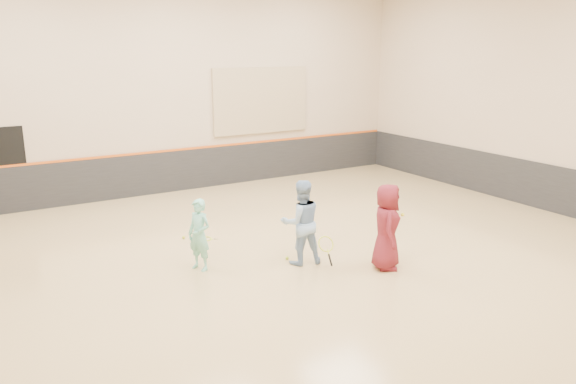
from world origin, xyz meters
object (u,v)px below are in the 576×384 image
girl (199,235)px  young_man (387,227)px  spare_racket (206,237)px  instructor (301,222)px

girl → young_man: 3.53m
young_man → spare_racket: young_man is taller
young_man → spare_racket: (-2.32, 3.29, -0.78)m
girl → spare_racket: bearing=128.4°
girl → spare_racket: 1.82m
girl → young_man: (3.06, -1.75, 0.14)m
girl → instructor: size_ratio=0.83×
girl → young_man: young_man is taller
girl → instructor: instructor is taller
instructor → young_man: instructor is taller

